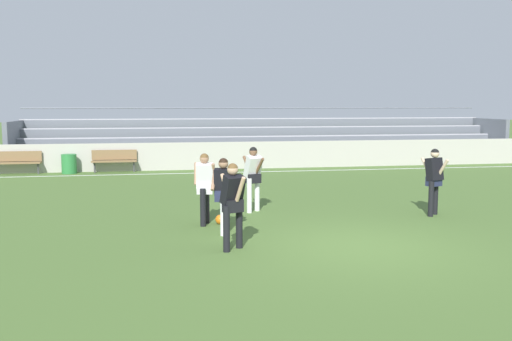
{
  "coord_description": "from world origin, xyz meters",
  "views": [
    {
      "loc": [
        -3.77,
        -10.05,
        2.76
      ],
      "look_at": [
        -1.25,
        4.29,
        1.02
      ],
      "focal_mm": 38.98,
      "sensor_mm": 36.0,
      "label": 1
    }
  ],
  "objects_px": {
    "trash_bin": "(69,164)",
    "player_white_on_ball": "(205,183)",
    "player_dark_challenging": "(233,199)",
    "soccer_ball": "(220,219)",
    "player_white_dropping_back": "(253,173)",
    "player_dark_pressing_high": "(434,176)",
    "bench_far_left": "(18,160)",
    "bleacher_stand": "(269,139)",
    "player_dark_deep_cover": "(224,189)",
    "bench_near_bin": "(114,159)"
  },
  "relations": [
    {
      "from": "player_dark_pressing_high",
      "to": "bench_near_bin",
      "type": "bearing_deg",
      "value": 128.9
    },
    {
      "from": "player_dark_pressing_high",
      "to": "player_dark_challenging",
      "type": "bearing_deg",
      "value": -155.73
    },
    {
      "from": "player_dark_challenging",
      "to": "soccer_ball",
      "type": "distance_m",
      "value": 2.48
    },
    {
      "from": "player_dark_deep_cover",
      "to": "player_white_on_ball",
      "type": "distance_m",
      "value": 1.02
    },
    {
      "from": "player_dark_challenging",
      "to": "player_dark_pressing_high",
      "type": "height_order",
      "value": "player_dark_pressing_high"
    },
    {
      "from": "bleacher_stand",
      "to": "player_white_dropping_back",
      "type": "bearing_deg",
      "value": -103.15
    },
    {
      "from": "bench_far_left",
      "to": "player_white_on_ball",
      "type": "xyz_separation_m",
      "value": [
        6.54,
        -10.64,
        0.43
      ]
    },
    {
      "from": "trash_bin",
      "to": "player_white_dropping_back",
      "type": "height_order",
      "value": "player_white_dropping_back"
    },
    {
      "from": "bench_near_bin",
      "to": "soccer_ball",
      "type": "height_order",
      "value": "bench_near_bin"
    },
    {
      "from": "player_dark_challenging",
      "to": "trash_bin",
      "type": "bearing_deg",
      "value": 111.0
    },
    {
      "from": "trash_bin",
      "to": "player_white_on_ball",
      "type": "relative_size",
      "value": 0.47
    },
    {
      "from": "bleacher_stand",
      "to": "player_dark_deep_cover",
      "type": "height_order",
      "value": "bleacher_stand"
    },
    {
      "from": "player_dark_deep_cover",
      "to": "soccer_ball",
      "type": "height_order",
      "value": "player_dark_deep_cover"
    },
    {
      "from": "bench_far_left",
      "to": "bleacher_stand",
      "type": "bearing_deg",
      "value": 14.88
    },
    {
      "from": "player_white_dropping_back",
      "to": "bench_near_bin",
      "type": "bearing_deg",
      "value": 114.11
    },
    {
      "from": "trash_bin",
      "to": "player_white_on_ball",
      "type": "xyz_separation_m",
      "value": [
        4.56,
        -10.46,
        0.59
      ]
    },
    {
      "from": "player_dark_pressing_high",
      "to": "bench_far_left",
      "type": "bearing_deg",
      "value": 139.26
    },
    {
      "from": "player_dark_deep_cover",
      "to": "bleacher_stand",
      "type": "bearing_deg",
      "value": 75.0
    },
    {
      "from": "player_dark_pressing_high",
      "to": "soccer_ball",
      "type": "xyz_separation_m",
      "value": [
        -5.34,
        -0.1,
        -0.88
      ]
    },
    {
      "from": "player_white_dropping_back",
      "to": "soccer_ball",
      "type": "relative_size",
      "value": 7.63
    },
    {
      "from": "player_white_dropping_back",
      "to": "trash_bin",
      "type": "bearing_deg",
      "value": 122.93
    },
    {
      "from": "trash_bin",
      "to": "player_dark_pressing_high",
      "type": "distance_m",
      "value": 14.59
    },
    {
      "from": "bleacher_stand",
      "to": "bench_far_left",
      "type": "height_order",
      "value": "bleacher_stand"
    },
    {
      "from": "bench_far_left",
      "to": "player_dark_deep_cover",
      "type": "distance_m",
      "value": 13.49
    },
    {
      "from": "trash_bin",
      "to": "bleacher_stand",
      "type": "bearing_deg",
      "value": 19.07
    },
    {
      "from": "player_white_on_ball",
      "to": "bench_far_left",
      "type": "bearing_deg",
      "value": 121.6
    },
    {
      "from": "bench_far_left",
      "to": "player_dark_challenging",
      "type": "distance_m",
      "value": 14.67
    },
    {
      "from": "soccer_ball",
      "to": "trash_bin",
      "type": "bearing_deg",
      "value": 115.15
    },
    {
      "from": "bleacher_stand",
      "to": "player_dark_challenging",
      "type": "height_order",
      "value": "bleacher_stand"
    },
    {
      "from": "bleacher_stand",
      "to": "bench_far_left",
      "type": "xyz_separation_m",
      "value": [
        -10.74,
        -2.85,
        -0.56
      ]
    },
    {
      "from": "bleacher_stand",
      "to": "player_dark_challenging",
      "type": "bearing_deg",
      "value": -103.71
    },
    {
      "from": "player_white_dropping_back",
      "to": "player_dark_pressing_high",
      "type": "bearing_deg",
      "value": -15.82
    },
    {
      "from": "trash_bin",
      "to": "bench_near_bin",
      "type": "bearing_deg",
      "value": 5.66
    },
    {
      "from": "player_white_on_ball",
      "to": "bleacher_stand",
      "type": "bearing_deg",
      "value": 72.72
    },
    {
      "from": "bench_near_bin",
      "to": "player_dark_deep_cover",
      "type": "height_order",
      "value": "player_dark_deep_cover"
    },
    {
      "from": "trash_bin",
      "to": "player_dark_deep_cover",
      "type": "xyz_separation_m",
      "value": [
        4.89,
        -11.43,
        0.58
      ]
    },
    {
      "from": "player_dark_challenging",
      "to": "soccer_ball",
      "type": "bearing_deg",
      "value": 89.81
    },
    {
      "from": "bench_far_left",
      "to": "player_dark_challenging",
      "type": "relative_size",
      "value": 1.08
    },
    {
      "from": "player_white_on_ball",
      "to": "player_white_dropping_back",
      "type": "height_order",
      "value": "player_white_dropping_back"
    },
    {
      "from": "player_white_dropping_back",
      "to": "bleacher_stand",
      "type": "bearing_deg",
      "value": 76.85
    },
    {
      "from": "player_dark_deep_cover",
      "to": "player_dark_challenging",
      "type": "relative_size",
      "value": 0.98
    },
    {
      "from": "bench_far_left",
      "to": "bench_near_bin",
      "type": "height_order",
      "value": "same"
    },
    {
      "from": "trash_bin",
      "to": "soccer_ball",
      "type": "distance_m",
      "value": 11.56
    },
    {
      "from": "soccer_ball",
      "to": "player_white_on_ball",
      "type": "bearing_deg",
      "value": -179.23
    },
    {
      "from": "player_dark_deep_cover",
      "to": "player_white_dropping_back",
      "type": "xyz_separation_m",
      "value": [
        1.03,
        2.29,
        0.03
      ]
    },
    {
      "from": "bench_near_bin",
      "to": "player_dark_deep_cover",
      "type": "xyz_separation_m",
      "value": [
        3.13,
        -11.6,
        0.42
      ]
    },
    {
      "from": "player_dark_deep_cover",
      "to": "player_dark_pressing_high",
      "type": "height_order",
      "value": "player_dark_pressing_high"
    },
    {
      "from": "player_white_dropping_back",
      "to": "player_dark_pressing_high",
      "type": "relative_size",
      "value": 1.01
    },
    {
      "from": "bench_far_left",
      "to": "trash_bin",
      "type": "relative_size",
      "value": 2.33
    },
    {
      "from": "bench_near_bin",
      "to": "bench_far_left",
      "type": "bearing_deg",
      "value": 180.0
    }
  ]
}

